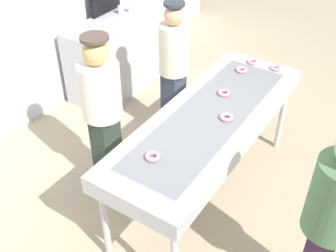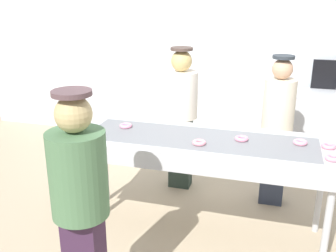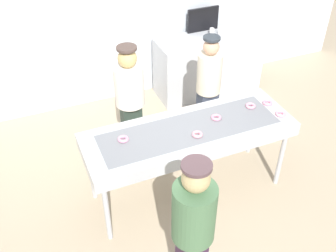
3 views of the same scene
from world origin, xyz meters
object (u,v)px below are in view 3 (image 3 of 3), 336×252
at_px(strawberry_donut_2, 281,114).
at_px(strawberry_donut_3, 123,139).
at_px(strawberry_donut_4, 268,103).
at_px(paper_cup_0, 221,32).
at_px(menu_display, 203,19).
at_px(customer_waiting, 193,225).
at_px(strawberry_donut_0, 216,117).
at_px(worker_assistant, 208,88).
at_px(fryer_conveyor, 189,135).
at_px(prep_counter, 208,64).
at_px(strawberry_donut_5, 251,106).
at_px(worker_baker, 130,98).
at_px(strawberry_donut_1, 197,134).
at_px(paper_cup_1, 212,31).

relative_size(strawberry_donut_2, strawberry_donut_3, 1.00).
bearing_deg(strawberry_donut_4, paper_cup_0, 77.92).
xyz_separation_m(strawberry_donut_3, menu_display, (1.99, 2.12, 0.18)).
height_order(strawberry_donut_2, customer_waiting, customer_waiting).
bearing_deg(paper_cup_0, menu_display, 123.74).
bearing_deg(paper_cup_0, strawberry_donut_0, -120.05).
bearing_deg(strawberry_donut_3, worker_assistant, 26.69).
distance_m(strawberry_donut_0, worker_assistant, 0.78).
relative_size(fryer_conveyor, prep_counter, 1.39).
xyz_separation_m(strawberry_donut_5, worker_baker, (-1.22, 0.77, -0.04)).
distance_m(strawberry_donut_4, strawberry_donut_5, 0.22).
relative_size(customer_waiting, paper_cup_0, 15.48).
bearing_deg(strawberry_donut_1, menu_display, 62.05).
relative_size(prep_counter, paper_cup_0, 16.15).
height_order(strawberry_donut_4, customer_waiting, customer_waiting).
bearing_deg(menu_display, worker_baker, -141.02).
height_order(strawberry_donut_5, worker_assistant, worker_assistant).
bearing_deg(worker_baker, prep_counter, -151.77).
relative_size(strawberry_donut_3, worker_assistant, 0.07).
bearing_deg(strawberry_donut_5, fryer_conveyor, -173.20).
relative_size(fryer_conveyor, paper_cup_1, 22.44).
height_order(strawberry_donut_0, worker_assistant, worker_assistant).
bearing_deg(prep_counter, menu_display, 90.00).
relative_size(strawberry_donut_0, strawberry_donut_3, 1.00).
xyz_separation_m(strawberry_donut_3, strawberry_donut_5, (1.55, 0.01, 0.00)).
xyz_separation_m(strawberry_donut_1, prep_counter, (1.25, 2.09, -0.48)).
bearing_deg(worker_assistant, strawberry_donut_1, 70.81).
relative_size(strawberry_donut_1, paper_cup_0, 1.11).
distance_m(fryer_conveyor, paper_cup_1, 2.43).
bearing_deg(strawberry_donut_0, paper_cup_1, 63.46).
height_order(strawberry_donut_3, worker_baker, worker_baker).
distance_m(strawberry_donut_5, worker_assistant, 0.71).
xyz_separation_m(strawberry_donut_1, strawberry_donut_5, (0.81, 0.24, 0.00)).
relative_size(strawberry_donut_1, worker_baker, 0.07).
relative_size(customer_waiting, paper_cup_1, 15.48).
height_order(strawberry_donut_5, prep_counter, strawberry_donut_5).
relative_size(worker_assistant, paper_cup_0, 15.07).
height_order(strawberry_donut_5, customer_waiting, customer_waiting).
relative_size(strawberry_donut_0, prep_counter, 0.07).
height_order(strawberry_donut_1, worker_baker, worker_baker).
distance_m(strawberry_donut_2, customer_waiting, 1.87).
xyz_separation_m(fryer_conveyor, strawberry_donut_1, (0.02, -0.14, 0.10)).
distance_m(fryer_conveyor, strawberry_donut_4, 1.05).
xyz_separation_m(strawberry_donut_3, worker_assistant, (1.36, 0.68, -0.09)).
relative_size(strawberry_donut_5, customer_waiting, 0.07).
bearing_deg(strawberry_donut_4, strawberry_donut_5, 173.63).
bearing_deg(menu_display, strawberry_donut_4, -95.96).
bearing_deg(fryer_conveyor, customer_waiting, -113.96).
xyz_separation_m(strawberry_donut_5, menu_display, (0.44, 2.11, 0.18)).
height_order(strawberry_donut_0, menu_display, menu_display).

